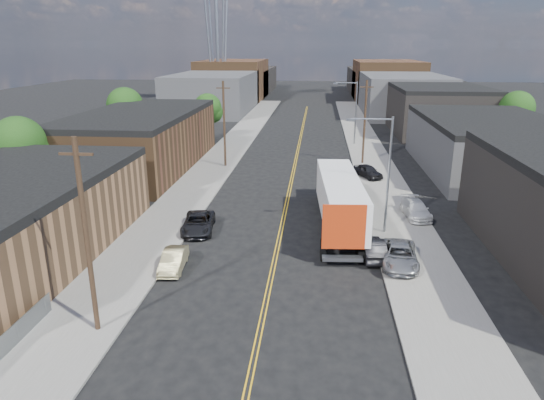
% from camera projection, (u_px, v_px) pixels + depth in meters
% --- Properties ---
extents(ground, '(260.00, 260.00, 0.00)m').
position_uv_depth(ground, '(299.00, 144.00, 71.33)').
color(ground, black).
rests_on(ground, ground).
extents(centerline, '(0.32, 120.00, 0.01)m').
position_uv_depth(centerline, '(294.00, 168.00, 57.11)').
color(centerline, gold).
rests_on(centerline, ground).
extents(sidewalk_left, '(5.00, 140.00, 0.15)m').
position_uv_depth(sidewalk_left, '(215.00, 166.00, 57.94)').
color(sidewalk_left, slate).
rests_on(sidewalk_left, ground).
extents(sidewalk_right, '(5.00, 140.00, 0.15)m').
position_uv_depth(sidewalk_right, '(376.00, 170.00, 56.23)').
color(sidewalk_right, slate).
rests_on(sidewalk_right, ground).
extents(warehouse_tan, '(12.00, 22.00, 5.60)m').
position_uv_depth(warehouse_tan, '(4.00, 219.00, 32.28)').
color(warehouse_tan, brown).
rests_on(warehouse_tan, ground).
extents(warehouse_brown, '(12.00, 26.00, 6.60)m').
position_uv_depth(warehouse_brown, '(141.00, 140.00, 56.77)').
color(warehouse_brown, '#513620').
rests_on(warehouse_brown, ground).
extents(industrial_right_b, '(14.00, 24.00, 6.10)m').
position_uv_depth(industrial_right_b, '(488.00, 145.00, 55.15)').
color(industrial_right_b, '#3D3D40').
rests_on(industrial_right_b, ground).
extents(industrial_right_c, '(14.00, 22.00, 7.60)m').
position_uv_depth(industrial_right_c, '(436.00, 109.00, 79.56)').
color(industrial_right_c, black).
rests_on(industrial_right_c, ground).
extents(skyline_left_a, '(16.00, 30.00, 8.00)m').
position_uv_depth(skyline_left_a, '(214.00, 92.00, 105.07)').
color(skyline_left_a, '#3D3D40').
rests_on(skyline_left_a, ground).
extents(skyline_right_a, '(16.00, 30.00, 8.00)m').
position_uv_depth(skyline_right_a, '(402.00, 94.00, 101.48)').
color(skyline_right_a, '#3D3D40').
rests_on(skyline_right_a, ground).
extents(skyline_left_b, '(16.00, 26.00, 10.00)m').
position_uv_depth(skyline_left_b, '(233.00, 80.00, 128.46)').
color(skyline_left_b, '#513620').
rests_on(skyline_left_b, ground).
extents(skyline_right_b, '(16.00, 26.00, 10.00)m').
position_uv_depth(skyline_right_b, '(387.00, 81.00, 124.87)').
color(skyline_right_b, '#513620').
rests_on(skyline_right_b, ground).
extents(skyline_left_c, '(16.00, 40.00, 7.00)m').
position_uv_depth(skyline_left_c, '(245.00, 80.00, 147.87)').
color(skyline_left_c, black).
rests_on(skyline_left_c, ground).
extents(skyline_right_c, '(16.00, 40.00, 7.00)m').
position_uv_depth(skyline_right_c, '(377.00, 81.00, 144.28)').
color(skyline_right_c, black).
rests_on(skyline_right_c, ground).
extents(streetlight_near, '(3.39, 0.25, 9.00)m').
position_uv_depth(streetlight_near, '(384.00, 166.00, 35.84)').
color(streetlight_near, gray).
rests_on(streetlight_near, ground).
extents(streetlight_far, '(3.39, 0.25, 9.00)m').
position_uv_depth(streetlight_far, '(353.00, 108.00, 69.01)').
color(streetlight_far, gray).
rests_on(streetlight_far, ground).
extents(utility_pole_left_near, '(1.60, 0.26, 10.00)m').
position_uv_depth(utility_pole_left_near, '(87.00, 237.00, 23.10)').
color(utility_pole_left_near, black).
rests_on(utility_pole_left_near, ground).
extents(utility_pole_left_far, '(1.60, 0.26, 10.00)m').
position_uv_depth(utility_pole_left_far, '(224.00, 124.00, 56.27)').
color(utility_pole_left_far, black).
rests_on(utility_pole_left_far, ground).
extents(utility_pole_right, '(1.60, 0.26, 10.00)m').
position_uv_depth(utility_pole_right, '(365.00, 122.00, 57.64)').
color(utility_pole_right, black).
rests_on(utility_pole_right, ground).
extents(tree_left_near, '(4.85, 4.76, 7.91)m').
position_uv_depth(tree_left_near, '(20.00, 147.00, 43.46)').
color(tree_left_near, black).
rests_on(tree_left_near, ground).
extents(tree_left_mid, '(5.10, 5.04, 8.37)m').
position_uv_depth(tree_left_mid, '(126.00, 108.00, 67.06)').
color(tree_left_mid, black).
rests_on(tree_left_mid, ground).
extents(tree_left_far, '(4.35, 4.20, 6.97)m').
position_uv_depth(tree_left_far, '(208.00, 110.00, 73.08)').
color(tree_left_far, black).
rests_on(tree_left_far, ground).
extents(tree_right_far, '(4.85, 4.76, 7.91)m').
position_uv_depth(tree_right_far, '(517.00, 111.00, 67.04)').
color(tree_right_far, black).
rests_on(tree_right_far, ground).
extents(semi_truck, '(3.61, 16.49, 4.28)m').
position_uv_depth(semi_truck, '(339.00, 195.00, 38.73)').
color(semi_truck, white).
rests_on(semi_truck, ground).
extents(car_left_b, '(1.64, 3.94, 1.27)m').
position_uv_depth(car_left_b, '(173.00, 260.00, 31.29)').
color(car_left_b, tan).
rests_on(car_left_b, ground).
extents(car_left_c, '(2.87, 5.21, 1.38)m').
position_uv_depth(car_left_c, '(198.00, 223.00, 37.64)').
color(car_left_c, black).
rests_on(car_left_c, ground).
extents(car_right_oncoming, '(1.76, 4.28, 1.38)m').
position_uv_depth(car_right_oncoming, '(372.00, 248.00, 32.97)').
color(car_right_oncoming, black).
rests_on(car_right_oncoming, ground).
extents(car_right_lot_a, '(2.66, 5.02, 1.35)m').
position_uv_depth(car_right_lot_a, '(400.00, 255.00, 31.55)').
color(car_right_lot_a, '#949699').
rests_on(car_right_lot_a, sidewalk_right).
extents(car_right_lot_b, '(2.27, 4.70, 1.32)m').
position_uv_depth(car_right_lot_b, '(416.00, 209.00, 40.42)').
color(car_right_lot_b, silver).
rests_on(car_right_lot_b, sidewalk_right).
extents(car_right_lot_c, '(3.35, 4.30, 1.37)m').
position_uv_depth(car_right_lot_c, '(368.00, 171.00, 52.46)').
color(car_right_lot_c, black).
rests_on(car_right_lot_c, sidewalk_right).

